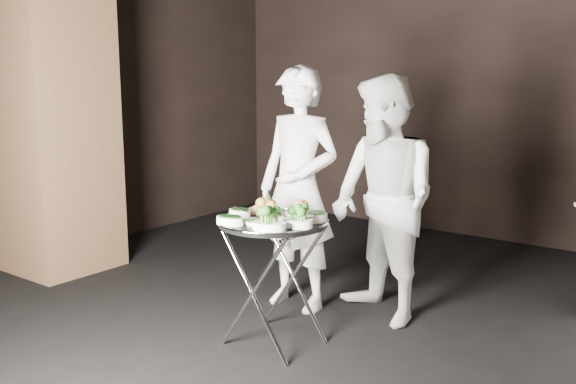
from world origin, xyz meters
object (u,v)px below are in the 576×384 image
Objects in this scene: waiter_right at (384,200)px; tray_stand at (274,276)px; serving_tray at (273,222)px; waiter_left at (299,189)px.

tray_stand is at bearing -89.04° from waiter_right.
tray_stand is 0.93m from waiter_right.
tray_stand is 0.35m from serving_tray.
waiter_right is (0.61, 0.13, -0.03)m from waiter_left.
waiter_left reaches higher than tray_stand.
waiter_left reaches higher than serving_tray.
waiter_left reaches higher than waiter_right.
waiter_right is at bearing 66.20° from tray_stand.
serving_tray is (0.00, 0.00, 0.35)m from tray_stand.
waiter_left is at bearing 113.01° from serving_tray.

